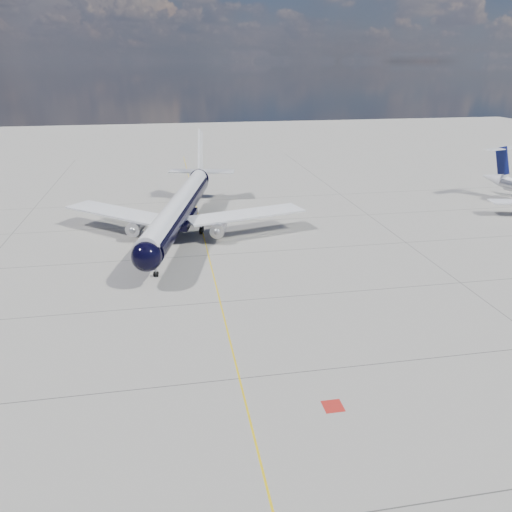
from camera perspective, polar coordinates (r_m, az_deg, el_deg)
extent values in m
plane|color=gray|center=(75.69, -5.80, 1.44)|extent=(320.00, 320.00, 0.00)
cube|color=#DDB60B|center=(71.02, -5.46, 0.09)|extent=(0.16, 160.00, 0.01)
cube|color=maroon|center=(41.96, 8.79, -16.60)|extent=(1.60, 1.60, 0.01)
cylinder|color=black|center=(78.46, -8.78, 5.17)|extent=(12.14, 37.05, 3.72)
sphere|color=black|center=(60.42, -12.38, -0.04)|extent=(4.47, 4.47, 3.72)
cone|color=black|center=(100.26, -6.21, 9.17)|extent=(5.19, 7.52, 3.72)
cylinder|color=silver|center=(78.21, -8.82, 5.83)|extent=(11.79, 38.77, 2.90)
cube|color=black|center=(60.06, -12.47, 0.37)|extent=(2.56, 1.68, 0.54)
cube|color=silver|center=(82.73, -15.56, 4.84)|extent=(17.35, 16.07, 0.31)
cube|color=silver|center=(78.70, -1.16, 4.80)|extent=(19.42, 9.52, 0.31)
cube|color=black|center=(78.84, -8.72, 4.22)|extent=(6.24, 10.47, 0.98)
cylinder|color=#AAAAB1|center=(78.76, -13.52, 3.36)|extent=(3.17, 4.88, 2.19)
cylinder|color=#AAAAB1|center=(76.16, -4.28, 3.29)|extent=(3.17, 4.88, 2.19)
sphere|color=gray|center=(76.89, -13.93, 2.88)|extent=(1.29, 1.29, 1.08)
sphere|color=gray|center=(74.22, -4.47, 2.80)|extent=(1.29, 1.29, 1.08)
cube|color=silver|center=(78.72, -13.53, 3.91)|extent=(0.93, 3.10, 1.08)
cube|color=silver|center=(76.12, -4.28, 3.86)|extent=(0.93, 3.10, 1.08)
cube|color=silver|center=(98.86, -6.37, 11.94)|extent=(1.73, 6.11, 8.34)
cube|color=silver|center=(100.10, -6.23, 9.61)|extent=(13.10, 5.96, 0.22)
cylinder|color=gray|center=(64.55, -11.42, -1.32)|extent=(0.21, 0.21, 2.06)
cylinder|color=black|center=(64.93, -11.53, -2.03)|extent=(0.33, 0.71, 0.69)
cylinder|color=black|center=(64.84, -11.19, -2.04)|extent=(0.33, 0.71, 0.69)
cylinder|color=gray|center=(81.31, -10.63, 3.57)|extent=(0.31, 0.31, 1.86)
cylinder|color=gray|center=(80.08, -6.26, 3.54)|extent=(0.31, 0.31, 1.86)
cylinder|color=black|center=(81.05, -10.68, 2.93)|extent=(0.68, 1.15, 1.08)
cylinder|color=black|center=(82.04, -10.51, 3.17)|extent=(0.68, 1.15, 1.08)
cylinder|color=black|center=(79.82, -6.30, 2.89)|extent=(0.68, 1.15, 1.08)
cylinder|color=black|center=(80.82, -6.18, 3.13)|extent=(0.68, 1.15, 1.08)
cone|color=silver|center=(113.80, 25.46, 8.06)|extent=(3.85, 5.46, 2.67)
cylinder|color=#AAAAB1|center=(108.90, 26.90, 7.30)|extent=(2.25, 3.44, 1.48)
cube|color=silver|center=(109.28, 27.06, 7.31)|extent=(1.36, 1.78, 0.18)
cube|color=#0A1148|center=(112.22, 26.33, 9.70)|extent=(1.30, 4.07, 6.05)
cube|color=silver|center=(112.22, 26.30, 10.95)|extent=(8.14, 3.94, 0.16)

